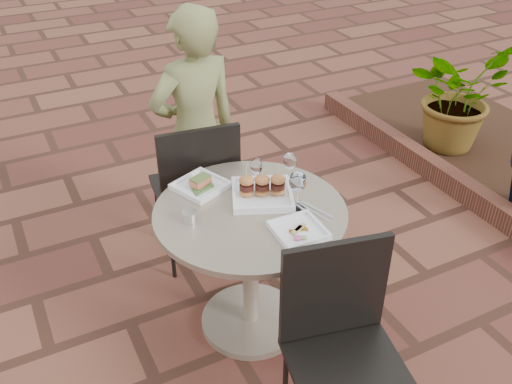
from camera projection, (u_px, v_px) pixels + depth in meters
name	position (u px, v px, depth m)	size (l,w,h in m)	color
ground	(269.00, 275.00, 3.34)	(60.00, 60.00, 0.00)	brown
cafe_table	(250.00, 251.00, 2.76)	(0.90, 0.90, 0.73)	gray
chair_far	(197.00, 183.00, 3.16)	(0.49, 0.49, 0.93)	black
chair_near	(341.00, 335.00, 2.23)	(0.52, 0.52, 0.93)	black
diner	(196.00, 133.00, 3.26)	(0.54, 0.35, 1.47)	olive
plate_salmon	(201.00, 185.00, 2.78)	(0.29, 0.29, 0.06)	white
plate_sliders	(262.00, 190.00, 2.70)	(0.37, 0.37, 0.18)	white
plate_tuna	(299.00, 230.00, 2.48)	(0.22, 0.22, 0.03)	white
wine_glass_right	(298.00, 182.00, 2.57)	(0.08, 0.08, 0.19)	white
wine_glass_mid	(257.00, 167.00, 2.74)	(0.07, 0.07, 0.16)	white
wine_glass_far	(289.00, 162.00, 2.77)	(0.07, 0.07, 0.16)	white
steel_ramekin	(190.00, 216.00, 2.54)	(0.07, 0.07, 0.05)	silver
cutlery_set	(312.00, 211.00, 2.62)	(0.10, 0.22, 0.00)	silver
planter_curb	(444.00, 176.00, 4.13)	(0.12, 3.00, 0.15)	brown
mulch_bed	(512.00, 159.00, 4.42)	(1.30, 3.00, 0.06)	black
potted_plant_a	(458.00, 94.00, 4.33)	(0.77, 0.67, 0.86)	#33662D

